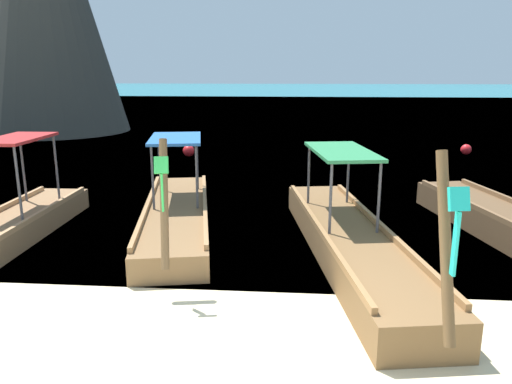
# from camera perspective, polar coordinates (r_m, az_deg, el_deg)

# --- Properties ---
(ground) EXTENTS (120.00, 120.00, 0.00)m
(ground) POSITION_cam_1_polar(r_m,az_deg,el_deg) (5.85, -3.57, -20.48)
(ground) COLOR beige
(sea_water) EXTENTS (120.00, 120.00, 0.00)m
(sea_water) POSITION_cam_1_polar(r_m,az_deg,el_deg) (67.02, 4.14, 11.04)
(sea_water) COLOR #147A89
(sea_water) RESTS_ON ground
(longtail_boat_pink_ribbon) EXTENTS (1.21, 5.70, 2.60)m
(longtail_boat_pink_ribbon) POSITION_cam_1_polar(r_m,az_deg,el_deg) (10.82, -26.73, -3.64)
(longtail_boat_pink_ribbon) COLOR olive
(longtail_boat_pink_ribbon) RESTS_ON ground
(longtail_boat_green_ribbon) EXTENTS (2.40, 6.46, 2.32)m
(longtail_boat_green_ribbon) POSITION_cam_1_polar(r_m,az_deg,el_deg) (10.70, -9.16, -2.53)
(longtail_boat_green_ribbon) COLOR brown
(longtail_boat_green_ribbon) RESTS_ON ground
(longtail_boat_turquoise_ribbon) EXTENTS (2.30, 7.31, 2.50)m
(longtail_boat_turquoise_ribbon) POSITION_cam_1_polar(r_m,az_deg,el_deg) (9.03, 10.82, -5.55)
(longtail_boat_turquoise_ribbon) COLOR brown
(longtail_boat_turquoise_ribbon) RESTS_ON ground
(longtail_boat_red_ribbon) EXTENTS (2.24, 5.77, 2.67)m
(longtail_boat_red_ribbon) POSITION_cam_1_polar(r_m,az_deg,el_deg) (11.26, 26.62, -3.12)
(longtail_boat_red_ribbon) COLOR brown
(longtail_boat_red_ribbon) RESTS_ON ground
(mooring_buoy_near) EXTENTS (0.42, 0.42, 0.42)m
(mooring_buoy_near) POSITION_cam_1_polar(r_m,az_deg,el_deg) (21.55, 23.12, 4.55)
(mooring_buoy_near) COLOR red
(mooring_buoy_near) RESTS_ON sea_water
(mooring_buoy_far) EXTENTS (0.45, 0.45, 0.45)m
(mooring_buoy_far) POSITION_cam_1_polar(r_m,az_deg,el_deg) (19.59, -7.81, 4.75)
(mooring_buoy_far) COLOR red
(mooring_buoy_far) RESTS_ON sea_water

